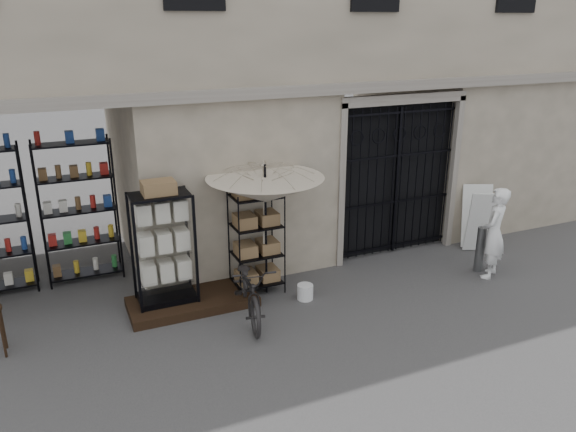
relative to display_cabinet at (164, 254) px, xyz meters
name	(u,v)px	position (x,y,z in m)	size (l,w,h in m)	color
ground	(373,320)	(2.78, -1.63, -0.94)	(80.00, 80.00, 0.00)	black
main_building	(272,10)	(2.78, 2.37, 3.56)	(14.00, 4.00, 9.00)	tan
shop_recess	(36,211)	(-1.72, 1.17, 0.56)	(3.00, 1.70, 3.00)	black
shop_shelving	(34,217)	(-1.77, 1.67, 0.31)	(2.70, 0.50, 2.50)	black
iron_gate	(392,177)	(4.53, 0.65, 0.56)	(2.50, 0.21, 3.00)	black
step_platform	(193,302)	(0.38, -0.08, -0.86)	(2.00, 0.90, 0.15)	black
display_cabinet	(164,254)	(0.00, 0.00, 0.00)	(0.96, 0.70, 1.90)	black
wire_rack	(257,242)	(1.53, 0.03, -0.07)	(0.84, 0.65, 1.78)	black
market_umbrella	(265,183)	(1.63, -0.12, 0.97)	(2.02, 2.05, 2.66)	black
white_bucket	(305,292)	(2.13, -0.59, -0.81)	(0.26, 0.26, 0.25)	silver
bicycle	(250,316)	(1.10, -0.75, -0.94)	(0.63, 0.96, 1.82)	black
steel_bollard	(480,249)	(5.48, -0.86, -0.52)	(0.15, 0.15, 0.84)	slate
shopkeeper	(488,276)	(5.51, -1.11, -0.94)	(0.60, 1.64, 0.39)	white
easel_sign	(480,219)	(6.15, -0.06, -0.29)	(0.82, 0.86, 1.24)	silver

